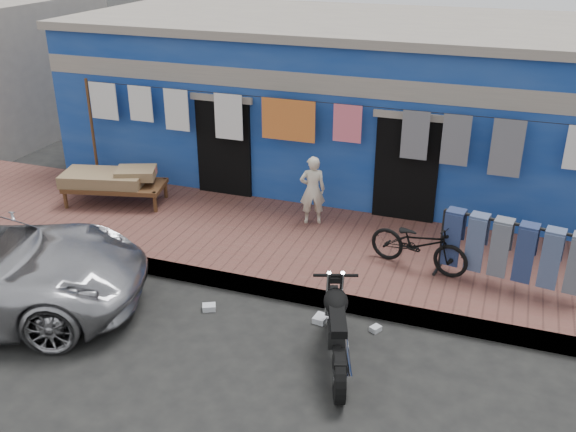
{
  "coord_description": "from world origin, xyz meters",
  "views": [
    {
      "loc": [
        2.93,
        -6.11,
        5.09
      ],
      "look_at": [
        0.0,
        2.0,
        1.15
      ],
      "focal_mm": 40.0,
      "sensor_mm": 36.0,
      "label": 1
    }
  ],
  "objects_px": {
    "seated_person": "(312,190)",
    "jeans_rack": "(513,253)",
    "charpoy": "(116,187)",
    "bicycle": "(419,238)",
    "motorcycle": "(336,329)"
  },
  "relations": [
    {
      "from": "seated_person",
      "to": "motorcycle",
      "type": "relative_size",
      "value": 0.72
    },
    {
      "from": "motorcycle",
      "to": "charpoy",
      "type": "xyz_separation_m",
      "value": [
        -5.19,
        3.02,
        0.05
      ]
    },
    {
      "from": "bicycle",
      "to": "charpoy",
      "type": "distance_m",
      "value": 5.83
    },
    {
      "from": "seated_person",
      "to": "bicycle",
      "type": "xyz_separation_m",
      "value": [
        2.03,
        -1.01,
        -0.12
      ]
    },
    {
      "from": "bicycle",
      "to": "charpoy",
      "type": "xyz_separation_m",
      "value": [
        -5.8,
        0.6,
        -0.17
      ]
    },
    {
      "from": "charpoy",
      "to": "jeans_rack",
      "type": "bearing_deg",
      "value": -5.37
    },
    {
      "from": "motorcycle",
      "to": "seated_person",
      "type": "bearing_deg",
      "value": 93.33
    },
    {
      "from": "bicycle",
      "to": "seated_person",
      "type": "bearing_deg",
      "value": 76.57
    },
    {
      "from": "charpoy",
      "to": "jeans_rack",
      "type": "relative_size",
      "value": 0.94
    },
    {
      "from": "seated_person",
      "to": "motorcycle",
      "type": "height_order",
      "value": "seated_person"
    },
    {
      "from": "charpoy",
      "to": "jeans_rack",
      "type": "height_order",
      "value": "jeans_rack"
    },
    {
      "from": "seated_person",
      "to": "jeans_rack",
      "type": "xyz_separation_m",
      "value": [
        3.38,
        -1.09,
        -0.09
      ]
    },
    {
      "from": "charpoy",
      "to": "jeans_rack",
      "type": "distance_m",
      "value": 7.18
    },
    {
      "from": "seated_person",
      "to": "charpoy",
      "type": "height_order",
      "value": "seated_person"
    },
    {
      "from": "seated_person",
      "to": "jeans_rack",
      "type": "distance_m",
      "value": 3.55
    }
  ]
}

